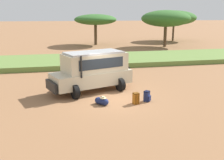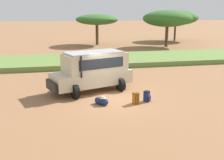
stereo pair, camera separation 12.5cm
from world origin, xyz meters
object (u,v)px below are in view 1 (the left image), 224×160
(duffel_bag_low_black_case, at_px, (102,101))
(safari_vehicle, at_px, (93,70))
(acacia_tree_left_mid, at_px, (166,19))
(backpack_beside_front_wheel, at_px, (147,96))
(acacia_tree_centre_back, at_px, (174,18))
(acacia_tree_far_left, at_px, (95,20))
(backpack_cluster_center, at_px, (136,98))

(duffel_bag_low_black_case, bearing_deg, safari_vehicle, 91.29)
(acacia_tree_left_mid, bearing_deg, backpack_beside_front_wheel, -115.53)
(duffel_bag_low_black_case, distance_m, acacia_tree_centre_back, 35.50)
(acacia_tree_far_left, height_order, acacia_tree_centre_back, acacia_tree_centre_back)
(duffel_bag_low_black_case, bearing_deg, acacia_tree_left_mid, 59.51)
(safari_vehicle, distance_m, backpack_cluster_center, 3.67)
(backpack_cluster_center, bearing_deg, acacia_tree_left_mid, 63.28)
(duffel_bag_low_black_case, height_order, acacia_tree_far_left, acacia_tree_far_left)
(backpack_beside_front_wheel, bearing_deg, duffel_bag_low_black_case, 179.74)
(duffel_bag_low_black_case, bearing_deg, backpack_cluster_center, -8.57)
(acacia_tree_centre_back, bearing_deg, duffel_bag_low_black_case, -120.98)
(acacia_tree_centre_back, bearing_deg, acacia_tree_far_left, -167.65)
(backpack_cluster_center, bearing_deg, acacia_tree_centre_back, 61.81)
(backpack_beside_front_wheel, relative_size, acacia_tree_centre_back, 0.08)
(backpack_beside_front_wheel, relative_size, acacia_tree_left_mid, 0.08)
(backpack_beside_front_wheel, xyz_separation_m, backpack_cluster_center, (-0.72, -0.26, 0.01))
(backpack_cluster_center, bearing_deg, safari_vehicle, 121.84)
(backpack_beside_front_wheel, xyz_separation_m, acacia_tree_centre_back, (15.65, 30.28, 3.67))
(acacia_tree_far_left, relative_size, acacia_tree_centre_back, 0.90)
(acacia_tree_left_mid, xyz_separation_m, acacia_tree_centre_back, (4.81, 7.58, -0.03))
(duffel_bag_low_black_case, xyz_separation_m, acacia_tree_left_mid, (13.36, 22.68, 3.80))
(acacia_tree_far_left, bearing_deg, backpack_beside_front_wheel, -92.93)
(duffel_bag_low_black_case, bearing_deg, backpack_beside_front_wheel, -0.26)
(backpack_beside_front_wheel, bearing_deg, acacia_tree_far_left, 87.07)
(backpack_cluster_center, relative_size, acacia_tree_centre_back, 0.08)
(backpack_beside_front_wheel, relative_size, backpack_cluster_center, 0.96)
(acacia_tree_left_mid, bearing_deg, acacia_tree_far_left, 154.73)
(backpack_beside_front_wheel, height_order, acacia_tree_centre_back, acacia_tree_centre_back)
(backpack_beside_front_wheel, xyz_separation_m, acacia_tree_left_mid, (10.84, 22.69, 3.71))
(safari_vehicle, height_order, backpack_beside_front_wheel, safari_vehicle)
(safari_vehicle, xyz_separation_m, duffel_bag_low_black_case, (0.06, -2.73, -1.10))
(acacia_tree_left_mid, distance_m, acacia_tree_centre_back, 8.98)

